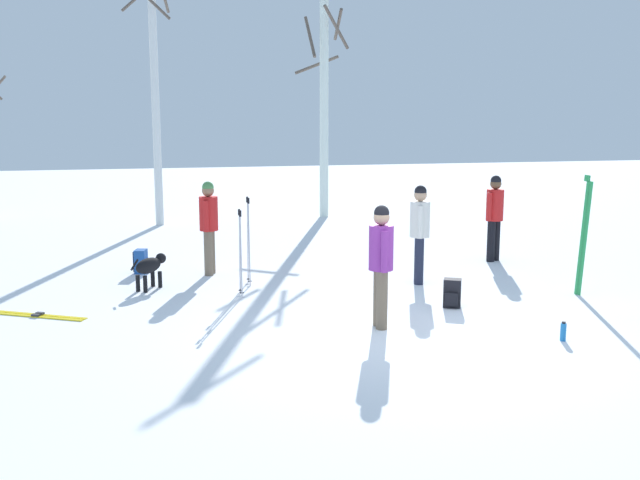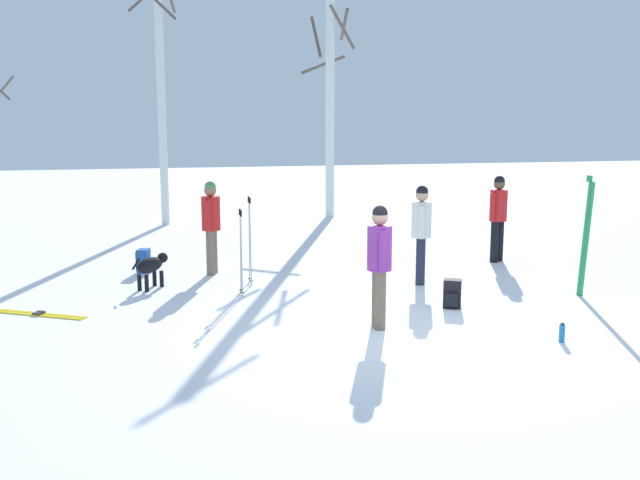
{
  "view_description": "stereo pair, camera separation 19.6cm",
  "coord_description": "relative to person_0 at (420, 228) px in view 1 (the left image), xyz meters",
  "views": [
    {
      "loc": [
        -3.3,
        -9.14,
        3.0
      ],
      "look_at": [
        -0.8,
        1.89,
        1.0
      ],
      "focal_mm": 41.64,
      "sensor_mm": 36.0,
      "label": 1
    },
    {
      "loc": [
        -3.11,
        -9.18,
        3.0
      ],
      "look_at": [
        -0.8,
        1.89,
        1.0
      ],
      "focal_mm": 41.64,
      "sensor_mm": 36.0,
      "label": 2
    }
  ],
  "objects": [
    {
      "name": "dog",
      "position": [
        -4.57,
        0.6,
        -0.59
      ],
      "size": [
        0.6,
        0.73,
        0.57
      ],
      "color": "black",
      "rests_on": "ground_plane"
    },
    {
      "name": "ski_pair_lying_0",
      "position": [
        -6.23,
        -0.74,
        -0.97
      ],
      "size": [
        1.53,
        0.93,
        0.05
      ],
      "color": "yellow",
      "rests_on": "ground_plane"
    },
    {
      "name": "person_4",
      "position": [
        -1.46,
        -2.4,
        0.0
      ],
      "size": [
        0.34,
        0.52,
        1.72
      ],
      "color": "#72604C",
      "rests_on": "ground_plane"
    },
    {
      "name": "ski_poles_1",
      "position": [
        -2.9,
        0.58,
        -0.17
      ],
      "size": [
        0.07,
        0.28,
        1.52
      ],
      "color": "#B2B2BC",
      "rests_on": "ground_plane"
    },
    {
      "name": "person_2",
      "position": [
        -3.5,
        1.51,
        0.0
      ],
      "size": [
        0.34,
        0.5,
        1.72
      ],
      "color": "#72604C",
      "rests_on": "ground_plane"
    },
    {
      "name": "water_bottle_0",
      "position": [
        0.7,
        -3.53,
        -0.86
      ],
      "size": [
        0.08,
        0.08,
        0.26
      ],
      "color": "#1E72BF",
      "rests_on": "ground_plane"
    },
    {
      "name": "person_3",
      "position": [
        2.13,
        1.5,
        0.0
      ],
      "size": [
        0.45,
        0.34,
        1.72
      ],
      "color": "black",
      "rests_on": "ground_plane"
    },
    {
      "name": "person_0",
      "position": [
        0.0,
        0.0,
        0.0
      ],
      "size": [
        0.34,
        0.5,
        1.72
      ],
      "color": "#1E2338",
      "rests_on": "ground_plane"
    },
    {
      "name": "backpack_0",
      "position": [
        -4.73,
        1.91,
        -0.77
      ],
      "size": [
        0.32,
        0.3,
        0.44
      ],
      "color": "#1E4C99",
      "rests_on": "ground_plane"
    },
    {
      "name": "ski_poles_0",
      "position": [
        -3.13,
        -0.2,
        -0.22
      ],
      "size": [
        0.07,
        0.27,
        1.41
      ],
      "color": "#B2B2BC",
      "rests_on": "ground_plane"
    },
    {
      "name": "birch_tree_2",
      "position": [
        -4.33,
        7.75,
        3.04
      ],
      "size": [
        1.27,
        1.49,
        7.7
      ],
      "color": "silver",
      "rests_on": "ground_plane"
    },
    {
      "name": "birch_tree_3",
      "position": [
        0.23,
        8.29,
        2.8
      ],
      "size": [
        1.39,
        1.42,
        7.36
      ],
      "color": "silver",
      "rests_on": "ground_plane"
    },
    {
      "name": "backpack_1",
      "position": [
        -0.06,
        -1.63,
        -0.77
      ],
      "size": [
        0.32,
        0.34,
        0.44
      ],
      "color": "black",
      "rests_on": "ground_plane"
    },
    {
      "name": "ski_pair_planted_0",
      "position": [
        2.27,
        -1.42,
        -0.0
      ],
      "size": [
        0.06,
        0.26,
        1.97
      ],
      "color": "green",
      "rests_on": "ground_plane"
    },
    {
      "name": "ground_plane",
      "position": [
        -1.18,
        -2.81,
        -0.98
      ],
      "size": [
        60.0,
        60.0,
        0.0
      ],
      "primitive_type": "plane",
      "color": "white"
    }
  ]
}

